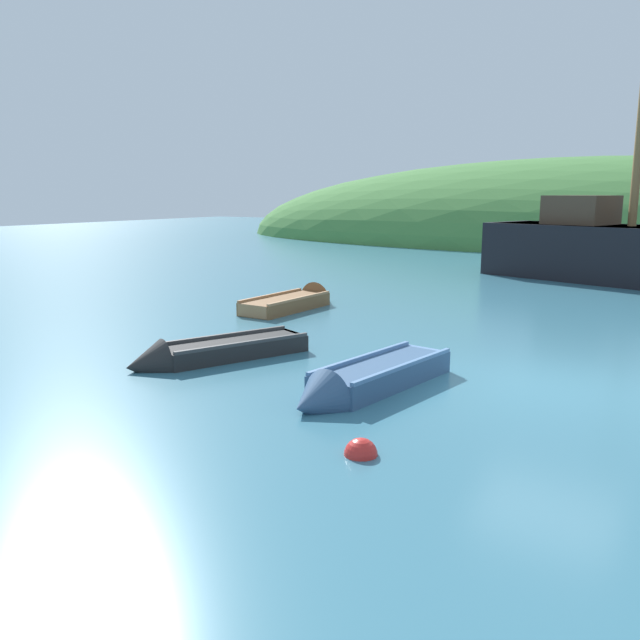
{
  "coord_description": "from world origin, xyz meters",
  "views": [
    {
      "loc": [
        2.45,
        -11.39,
        3.3
      ],
      "look_at": [
        -5.62,
        1.26,
        0.38
      ],
      "focal_mm": 36.7,
      "sensor_mm": 36.0,
      "label": 1
    }
  ],
  "objects_px": {
    "rowboat_center": "(365,383)",
    "buoy_red": "(361,455)",
    "rowboat_outer_left": "(297,303)",
    "rowboat_far": "(209,355)"
  },
  "relations": [
    {
      "from": "rowboat_center",
      "to": "buoy_red",
      "type": "bearing_deg",
      "value": 34.96
    },
    {
      "from": "rowboat_center",
      "to": "rowboat_outer_left",
      "type": "distance_m",
      "value": 8.38
    },
    {
      "from": "rowboat_outer_left",
      "to": "rowboat_far",
      "type": "bearing_deg",
      "value": -160.13
    },
    {
      "from": "rowboat_center",
      "to": "rowboat_outer_left",
      "type": "xyz_separation_m",
      "value": [
        -5.65,
        6.19,
        -0.02
      ]
    },
    {
      "from": "rowboat_far",
      "to": "buoy_red",
      "type": "height_order",
      "value": "rowboat_far"
    },
    {
      "from": "rowboat_far",
      "to": "rowboat_outer_left",
      "type": "relative_size",
      "value": 1.03
    },
    {
      "from": "rowboat_far",
      "to": "rowboat_outer_left",
      "type": "distance_m",
      "value": 6.38
    },
    {
      "from": "rowboat_center",
      "to": "buoy_red",
      "type": "height_order",
      "value": "rowboat_center"
    },
    {
      "from": "rowboat_center",
      "to": "rowboat_far",
      "type": "distance_m",
      "value": 3.63
    },
    {
      "from": "rowboat_far",
      "to": "buoy_red",
      "type": "xyz_separation_m",
      "value": [
        4.89,
        -2.57,
        -0.11
      ]
    }
  ]
}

